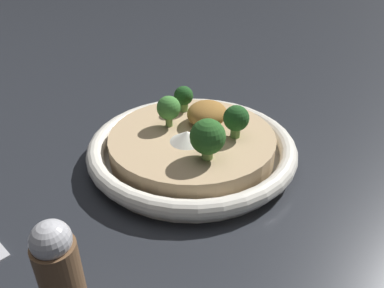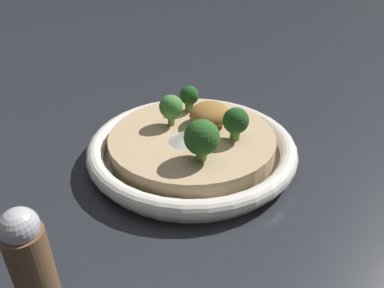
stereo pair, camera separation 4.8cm
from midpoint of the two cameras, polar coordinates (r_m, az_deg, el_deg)
name	(u,v)px [view 2 (the right image)]	position (r m, az deg, el deg)	size (l,w,h in m)	color
ground_plane	(192,158)	(0.49, 2.79, -2.28)	(6.00, 6.00, 0.00)	#23262B
risotto_bowl	(192,147)	(0.48, 2.85, -0.52)	(0.27, 0.27, 0.04)	silver
cheese_sprinkle	(182,135)	(0.45, 1.52, 1.27)	(0.04, 0.04, 0.01)	white
crispy_onion_garnish	(210,114)	(0.49, 5.51, 4.46)	(0.06, 0.05, 0.03)	olive
broccoli_front	(236,122)	(0.45, 9.70, 3.31)	(0.03, 0.03, 0.04)	#668E47
broccoli_back	(171,107)	(0.48, -0.38, 5.54)	(0.03, 0.03, 0.04)	#759E4C
broccoli_left	(202,138)	(0.41, 4.85, 0.81)	(0.04, 0.04, 0.05)	#84A856
broccoli_back_right	(189,97)	(0.52, 2.23, 7.17)	(0.03, 0.03, 0.04)	#668E47
pepper_shaker	(31,262)	(0.31, -19.18, -16.87)	(0.03, 0.03, 0.10)	brown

